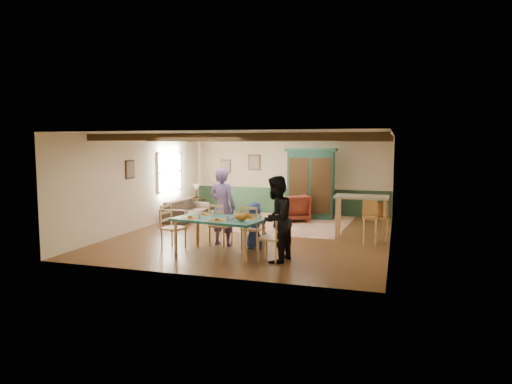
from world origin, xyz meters
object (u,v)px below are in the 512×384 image
(dining_table, at_px, (220,237))
(person_child, at_px, (255,226))
(cat, at_px, (241,217))
(bar_stool_left, at_px, (370,223))
(dining_chair_far_right, at_px, (253,228))
(counter_table, at_px, (361,217))
(armchair, at_px, (293,208))
(dining_chair_end_left, at_px, (173,227))
(armoire, at_px, (311,184))
(dining_chair_end_right, at_px, (271,237))
(end_table, at_px, (197,205))
(sofa, at_px, (187,210))
(table_lamp, at_px, (196,191))
(dining_chair_far_left, at_px, (221,225))
(person_woman, at_px, (276,219))
(person_man, at_px, (223,207))
(bar_stool_right, at_px, (381,223))

(dining_table, bearing_deg, person_child, 54.29)
(dining_table, height_order, cat, cat)
(cat, distance_m, bar_stool_left, 3.44)
(dining_table, height_order, dining_chair_far_right, dining_chair_far_right)
(dining_table, relative_size, counter_table, 1.45)
(person_child, distance_m, armchair, 4.03)
(dining_table, height_order, armchair, armchair)
(dining_chair_end_left, relative_size, armoire, 0.45)
(dining_chair_end_right, bearing_deg, end_table, -133.80)
(sofa, relative_size, table_lamp, 4.49)
(dining_chair_end_right, distance_m, armchair, 5.06)
(person_child, bearing_deg, dining_chair_end_right, 133.15)
(bar_stool_left, bearing_deg, armoire, 116.23)
(dining_chair_end_right, bearing_deg, person_child, -136.85)
(dining_chair_far_left, relative_size, dining_chair_far_right, 1.00)
(sofa, bearing_deg, dining_chair_far_right, -136.48)
(person_woman, bearing_deg, dining_table, -90.00)
(person_woman, bearing_deg, dining_chair_far_left, -113.57)
(dining_chair_end_left, distance_m, armchair, 4.96)
(dining_chair_far_left, relative_size, person_child, 0.95)
(dining_table, xyz_separation_m, person_man, (-0.29, 0.93, 0.53))
(armoire, bearing_deg, person_woman, -88.78)
(dining_table, bearing_deg, cat, -19.45)
(dining_chair_end_right, distance_m, counter_table, 3.28)
(dining_chair_end_right, relative_size, person_child, 0.95)
(cat, height_order, end_table, cat)
(dining_table, height_order, dining_chair_far_left, dining_chair_far_left)
(dining_chair_far_left, distance_m, bar_stool_right, 3.97)
(sofa, bearing_deg, dining_table, -146.68)
(sofa, xyz_separation_m, end_table, (-0.31, 1.42, -0.05))
(cat, xyz_separation_m, counter_table, (2.29, 2.86, -0.35))
(person_child, bearing_deg, table_lamp, -43.19)
(sofa, height_order, end_table, sofa)
(dining_chair_end_right, distance_m, end_table, 7.26)
(dining_chair_end_right, bearing_deg, dining_chair_end_left, -90.00)
(person_child, bearing_deg, dining_table, 63.43)
(dining_table, distance_m, table_lamp, 6.41)
(sofa, bearing_deg, dining_chair_far_left, -143.64)
(person_woman, relative_size, bar_stool_right, 1.80)
(dining_chair_far_right, xyz_separation_m, person_woman, (0.79, -0.92, 0.38))
(counter_table, xyz_separation_m, bar_stool_left, (0.25, -0.57, -0.03))
(bar_stool_left, bearing_deg, person_woman, -132.85)
(dining_chair_far_left, xyz_separation_m, sofa, (-2.52, 3.32, -0.20))
(person_child, relative_size, table_lamp, 2.26)
(dining_table, height_order, bar_stool_right, bar_stool_right)
(dining_chair_end_left, height_order, dining_chair_end_right, same)
(dining_chair_far_right, bearing_deg, dining_chair_end_left, 24.92)
(armchair, height_order, sofa, armchair)
(dining_table, bearing_deg, person_woman, -9.15)
(dining_chair_far_left, distance_m, person_man, 0.43)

